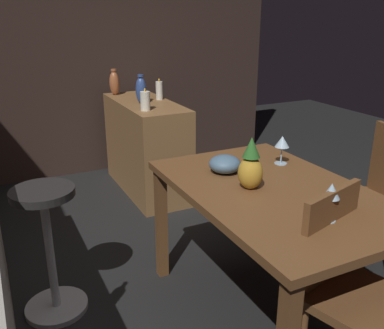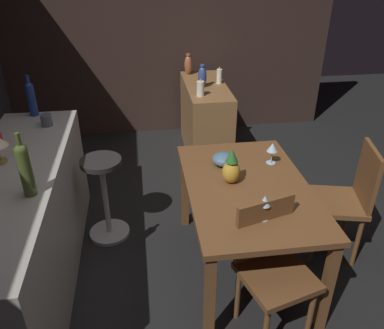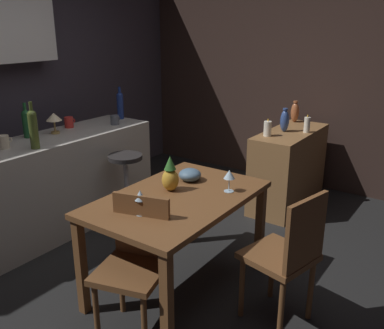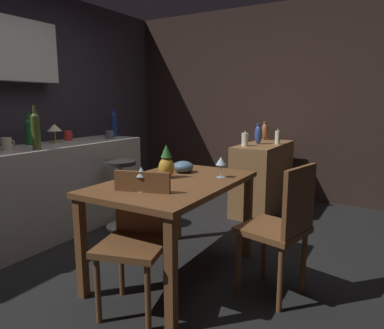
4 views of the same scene
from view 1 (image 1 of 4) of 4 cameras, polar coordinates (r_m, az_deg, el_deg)
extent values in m
plane|color=black|center=(2.48, 4.01, -18.96)|extent=(9.00, 9.00, 0.00)
cube|color=#33231E|center=(4.28, -17.38, 15.52)|extent=(0.10, 4.40, 2.60)
cube|color=brown|center=(2.12, 10.96, -3.66)|extent=(1.29, 0.82, 0.04)
cube|color=brown|center=(2.59, -4.13, -7.95)|extent=(0.06, 0.06, 0.70)
cube|color=brown|center=(2.90, 9.25, -4.94)|extent=(0.06, 0.06, 0.70)
cube|color=olive|center=(3.85, -6.13, 2.37)|extent=(1.10, 0.44, 0.82)
cube|color=brown|center=(1.94, 21.88, -16.70)|extent=(0.49, 0.49, 0.04)
cube|color=brown|center=(1.89, 17.84, -9.38)|extent=(0.13, 0.37, 0.43)
cylinder|color=brown|center=(2.25, 19.26, -18.13)|extent=(0.04, 0.04, 0.42)
cube|color=brown|center=(2.76, 21.68, -4.96)|extent=(0.48, 0.48, 0.04)
cylinder|color=brown|center=(2.67, 20.04, -11.48)|extent=(0.04, 0.04, 0.44)
cylinder|color=brown|center=(2.90, 16.68, -8.44)|extent=(0.04, 0.04, 0.44)
cylinder|color=brown|center=(3.06, 21.95, -7.53)|extent=(0.04, 0.04, 0.44)
cylinder|color=#262323|center=(2.25, -19.43, -3.59)|extent=(0.32, 0.32, 0.04)
cylinder|color=silver|center=(2.41, -18.47, -11.29)|extent=(0.04, 0.04, 0.68)
cylinder|color=silver|center=(2.59, -17.64, -17.69)|extent=(0.34, 0.34, 0.03)
cylinder|color=silver|center=(2.46, 11.79, 0.16)|extent=(0.07, 0.07, 0.00)
cylinder|color=silver|center=(2.45, 11.87, 1.26)|extent=(0.01, 0.01, 0.10)
cone|color=silver|center=(2.42, 12.00, 3.03)|extent=(0.08, 0.08, 0.06)
cylinder|color=silver|center=(1.85, 17.77, -7.12)|extent=(0.06, 0.06, 0.00)
cylinder|color=silver|center=(1.83, 17.93, -5.70)|extent=(0.01, 0.01, 0.10)
cone|color=silver|center=(1.80, 18.20, -3.38)|extent=(0.07, 0.07, 0.06)
ellipsoid|color=gold|center=(2.07, 7.83, -1.12)|extent=(0.12, 0.12, 0.16)
cone|color=#2D6B28|center=(2.03, 7.99, 2.31)|extent=(0.09, 0.09, 0.10)
ellipsoid|color=slate|center=(2.27, 4.42, 0.07)|extent=(0.17, 0.17, 0.09)
cylinder|color=white|center=(3.82, -4.41, 9.85)|extent=(0.06, 0.06, 0.16)
ellipsoid|color=yellow|center=(3.80, -4.45, 11.20)|extent=(0.01, 0.01, 0.03)
cylinder|color=white|center=(3.39, -6.29, 8.45)|extent=(0.08, 0.08, 0.15)
ellipsoid|color=yellow|center=(3.37, -6.35, 9.89)|extent=(0.01, 0.01, 0.03)
ellipsoid|color=#B26038|center=(4.08, -10.36, 10.67)|extent=(0.09, 0.09, 0.22)
cylinder|color=#B26038|center=(4.07, -10.47, 12.34)|extent=(0.05, 0.05, 0.02)
ellipsoid|color=#334C8C|center=(3.65, -6.84, 9.84)|extent=(0.09, 0.09, 0.22)
cylinder|color=#334C8C|center=(3.63, -6.92, 11.73)|extent=(0.05, 0.05, 0.02)
camera|label=2|loc=(1.03, 125.39, 27.06)|focal=36.87mm
camera|label=3|loc=(2.94, 79.42, 10.76)|focal=39.54mm
camera|label=4|loc=(2.68, 75.76, -0.06)|focal=32.69mm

